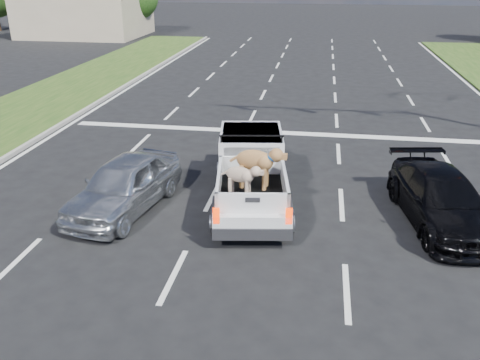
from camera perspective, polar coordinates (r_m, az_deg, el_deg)
name	(u,v)px	position (r m, az deg, el deg)	size (l,w,h in m)	color
ground	(258,284)	(10.38, 2.01, -11.58)	(160.00, 160.00, 0.00)	black
road_markings	(284,166)	(16.19, 4.91, 1.61)	(17.75, 60.00, 0.01)	silver
curb_left	(11,154)	(18.57, -24.32, 2.63)	(0.15, 60.00, 0.14)	gray
building_left	(85,10)	(49.33, -17.01, 17.79)	(10.00, 8.00, 4.40)	tan
pickup_truck	(251,171)	(13.39, 1.25, 1.04)	(2.48, 5.16, 1.86)	black
silver_sedan	(124,185)	(13.36, -12.87, -0.52)	(1.63, 4.05, 1.38)	silver
black_coupe	(442,199)	(13.32, 21.70, -2.00)	(1.76, 4.34, 1.26)	black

